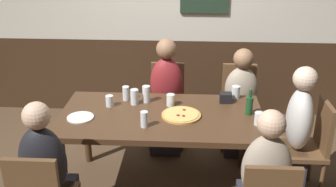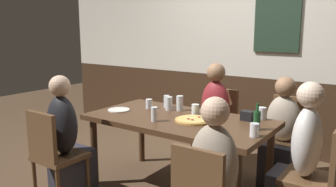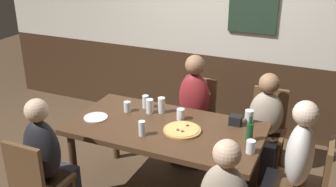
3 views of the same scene
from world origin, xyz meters
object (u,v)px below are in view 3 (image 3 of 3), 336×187
chair_left_near (36,180)px  chair_right_far (266,125)px  pint_glass_amber (146,103)px  beer_bottle_green (250,131)px  beer_glass_half (127,107)px  person_left_near (49,170)px  pint_glass_stout (150,107)px  beer_glass_tall (249,117)px  person_mid_far (192,117)px  highball_clear (162,106)px  person_head_east (291,177)px  dining_table (165,134)px  tumbler_short (142,129)px  chair_head_east (311,183)px  condiment_caddy (235,120)px  pint_glass_pale (251,148)px  person_right_far (263,134)px  chair_mid_far (197,113)px  tumbler_water (181,115)px  plate_white_large (96,117)px  pizza (182,130)px

chair_left_near → chair_right_far: 2.34m
pint_glass_amber → beer_bottle_green: (1.11, -0.24, 0.03)m
beer_glass_half → beer_bottle_green: size_ratio=0.44×
person_left_near → pint_glass_stout: (0.52, 0.92, 0.30)m
chair_right_far → beer_glass_tall: chair_right_far is taller
person_left_near → person_mid_far: size_ratio=0.98×
highball_clear → beer_bottle_green: 0.94m
beer_glass_half → person_head_east: bearing=-5.1°
highball_clear → dining_table: bearing=-58.8°
highball_clear → tumbler_short: highball_clear is taller
pint_glass_amber → chair_head_east: bearing=-10.1°
condiment_caddy → pint_glass_pale: bearing=-61.4°
person_right_far → beer_glass_tall: bearing=-107.5°
chair_mid_far → pint_glass_amber: bearing=-120.9°
condiment_caddy → person_mid_far: bearing=143.6°
beer_glass_tall → pint_glass_amber: bearing=-174.2°
highball_clear → tumbler_water: bearing=-16.4°
beer_glass_tall → condiment_caddy: beer_glass_tall is taller
beer_glass_half → tumbler_water: (0.55, 0.05, 0.01)m
chair_left_near → person_head_east: bearing=24.6°
pint_glass_pale → pint_glass_amber: bearing=159.5°
chair_mid_far → person_head_east: 1.44m
pint_glass_pale → plate_white_large: 1.49m
beer_glass_tall → pint_glass_pale: 0.55m
beer_glass_half → condiment_caddy: 1.06m
chair_head_east → person_head_east: size_ratio=0.73×
chair_left_near → beer_glass_tall: bearing=41.2°
chair_head_east → pizza: chair_head_east is taller
beer_glass_half → tumbler_short: tumbler_short is taller
pint_glass_stout → condiment_caddy: bearing=6.1°
pizza → tumbler_water: (-0.10, 0.21, 0.04)m
plate_white_large → person_left_near: bearing=-99.1°
person_mid_far → pint_glass_pale: 1.21m
beer_glass_half → tumbler_short: size_ratio=0.76×
person_mid_far → chair_mid_far: bearing=90.0°
chair_right_far → pizza: chair_right_far is taller
dining_table → pint_glass_amber: 0.48m
highball_clear → condiment_caddy: 0.73m
chair_left_near → chair_head_east: bearing=22.9°
chair_left_near → chair_mid_far: 1.92m
pint_glass_amber → pint_glass_pale: bearing=-20.5°
beer_glass_tall → highball_clear: bearing=-170.5°
pizza → person_mid_far: bearing=103.3°
highball_clear → beer_glass_tall: 0.84m
person_head_east → highball_clear: person_head_east is taller
dining_table → chair_head_east: (1.30, 0.00, -0.17)m
pint_glass_pale → condiment_caddy: (-0.24, 0.43, -0.00)m
plate_white_large → chair_left_near: bearing=-97.2°
beer_glass_half → pint_glass_pale: (1.29, -0.28, 0.00)m
pint_glass_stout → pint_glass_pale: bearing=-17.9°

